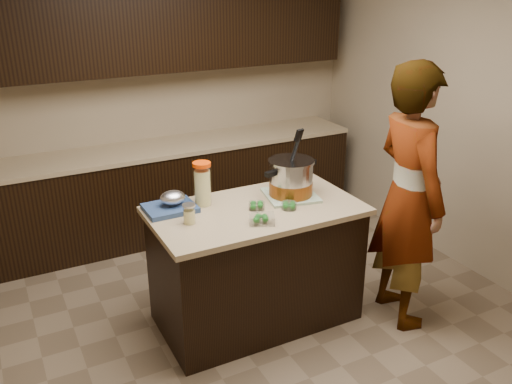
% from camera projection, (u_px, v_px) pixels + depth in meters
% --- Properties ---
extents(ground_plane, '(4.00, 4.00, 0.00)m').
position_uv_depth(ground_plane, '(256.00, 317.00, 4.09)').
color(ground_plane, brown).
rests_on(ground_plane, ground).
extents(room_shell, '(4.04, 4.04, 2.72)m').
position_uv_depth(room_shell, '(256.00, 91.00, 3.44)').
color(room_shell, tan).
rests_on(room_shell, ground).
extents(back_cabinets, '(3.60, 0.63, 2.33)m').
position_uv_depth(back_cabinets, '(173.00, 139.00, 5.17)').
color(back_cabinets, black).
rests_on(back_cabinets, ground).
extents(island, '(1.46, 0.81, 0.90)m').
position_uv_depth(island, '(256.00, 265.00, 3.92)').
color(island, black).
rests_on(island, ground).
extents(dish_towel, '(0.42, 0.42, 0.02)m').
position_uv_depth(dish_towel, '(291.00, 195.00, 3.94)').
color(dish_towel, '#629061').
rests_on(dish_towel, island).
extents(stock_pot, '(0.47, 0.39, 0.47)m').
position_uv_depth(stock_pot, '(291.00, 180.00, 3.89)').
color(stock_pot, '#B7B7BC').
rests_on(stock_pot, dish_towel).
extents(lemonade_pitcher, '(0.16, 0.16, 0.31)m').
position_uv_depth(lemonade_pitcher, '(202.00, 186.00, 3.75)').
color(lemonade_pitcher, '#DED587').
rests_on(lemonade_pitcher, island).
extents(mason_jar, '(0.09, 0.09, 0.14)m').
position_uv_depth(mason_jar, '(189.00, 214.00, 3.50)').
color(mason_jar, '#DED587').
rests_on(mason_jar, island).
extents(broccoli_tub_left, '(0.11, 0.11, 0.05)m').
position_uv_depth(broccoli_tub_left, '(257.00, 206.00, 3.72)').
color(broccoli_tub_left, silver).
rests_on(broccoli_tub_left, island).
extents(broccoli_tub_right, '(0.11, 0.11, 0.05)m').
position_uv_depth(broccoli_tub_right, '(289.00, 206.00, 3.73)').
color(broccoli_tub_right, silver).
rests_on(broccoli_tub_right, island).
extents(broccoli_tub_rect, '(0.20, 0.17, 0.06)m').
position_uv_depth(broccoli_tub_rect, '(262.00, 219.00, 3.51)').
color(broccoli_tub_rect, silver).
rests_on(broccoli_tub_rect, island).
extents(blue_tray, '(0.35, 0.28, 0.13)m').
position_uv_depth(blue_tray, '(171.00, 204.00, 3.70)').
color(blue_tray, navy).
rests_on(blue_tray, island).
extents(person, '(0.57, 0.76, 1.91)m').
position_uv_depth(person, '(408.00, 197.00, 3.79)').
color(person, gray).
rests_on(person, ground).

